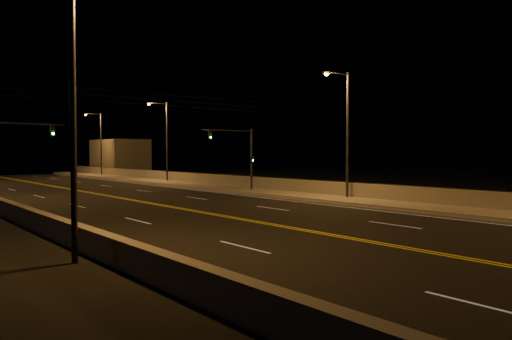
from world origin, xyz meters
TOP-DOWN VIEW (x-y plane):
  - road at (0.00, 20.00)m, footprint 18.00×120.00m
  - sidewalk at (10.80, 20.00)m, footprint 3.60×120.00m
  - curb at (8.93, 20.00)m, footprint 0.14×120.00m
  - parapet_wall at (12.45, 20.00)m, footprint 0.30×120.00m
  - jersey_barrier at (-9.33, 20.00)m, footprint 0.45×120.00m
  - distant_building_right at (16.50, 70.90)m, footprint 6.00×10.00m
  - parapet_rail at (12.45, 20.00)m, footprint 0.06×120.00m
  - lane_markings at (0.00, 19.93)m, footprint 17.32×116.00m
  - streetlight_1 at (11.52, 19.85)m, footprint 2.55×0.28m
  - streetlight_2 at (11.52, 46.65)m, footprint 2.55×0.28m
  - streetlight_3 at (11.52, 66.45)m, footprint 2.55×0.28m
  - streetlight_4 at (-9.92, 11.85)m, footprint 2.55×0.28m
  - traffic_signal_right at (9.93, 29.98)m, footprint 5.11×0.31m
  - traffic_signal_left at (-8.73, 29.98)m, footprint 5.11×0.31m
  - overhead_wires at (0.00, 29.50)m, footprint 22.00×0.03m

SIDE VIEW (x-z plane):
  - road at x=0.00m, z-range 0.00..0.02m
  - lane_markings at x=0.00m, z-range 0.02..0.02m
  - curb at x=8.93m, z-range 0.00..0.15m
  - sidewalk at x=10.80m, z-range 0.00..0.30m
  - jersey_barrier at x=-9.33m, z-range 0.00..0.88m
  - parapet_wall at x=12.45m, z-range 0.30..1.30m
  - parapet_rail at x=12.45m, z-range 1.30..1.36m
  - distant_building_right at x=16.50m, z-range 0.00..5.51m
  - traffic_signal_right at x=9.93m, z-range 0.78..6.31m
  - traffic_signal_left at x=-8.73m, z-range 0.78..6.31m
  - streetlight_1 at x=11.52m, z-range 0.71..9.89m
  - streetlight_2 at x=11.52m, z-range 0.71..9.89m
  - streetlight_3 at x=11.52m, z-range 0.71..9.89m
  - streetlight_4 at x=-9.92m, z-range 0.71..9.89m
  - overhead_wires at x=0.00m, z-range 6.98..7.81m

